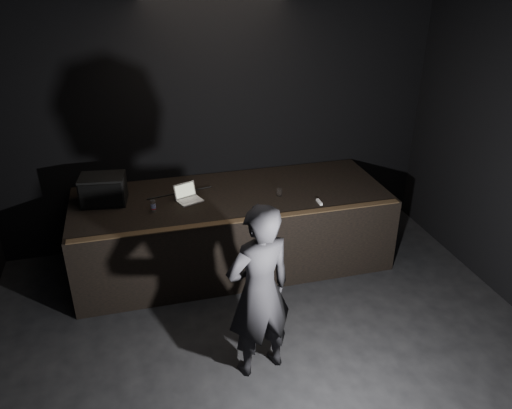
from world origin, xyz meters
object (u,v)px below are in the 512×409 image
object	(u,v)px
stage_monitor	(103,190)
laptop	(188,196)
stage_riser	(232,229)
person	(259,292)
beer_can	(153,206)

from	to	relation	value
stage_monitor	laptop	world-z (taller)	stage_monitor
stage_riser	stage_monitor	size ratio (longest dim) A/B	6.97
laptop	person	distance (m)	2.01
laptop	person	xyz separation A→B (m)	(0.39, -1.97, -0.13)
stage_monitor	person	bearing A→B (deg)	-49.82
beer_can	stage_monitor	bearing A→B (deg)	145.51
stage_riser	beer_can	xyz separation A→B (m)	(-0.99, -0.22, 0.57)
laptop	beer_can	distance (m)	0.49
stage_riser	stage_monitor	world-z (taller)	stage_monitor
beer_can	laptop	bearing A→B (deg)	25.53
stage_riser	person	distance (m)	2.03
stage_riser	person	xyz separation A→B (m)	(-0.16, -1.97, 0.42)
stage_riser	person	size ratio (longest dim) A/B	2.18
stage_riser	beer_can	size ratio (longest dim) A/B	27.67
laptop	person	size ratio (longest dim) A/B	0.20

